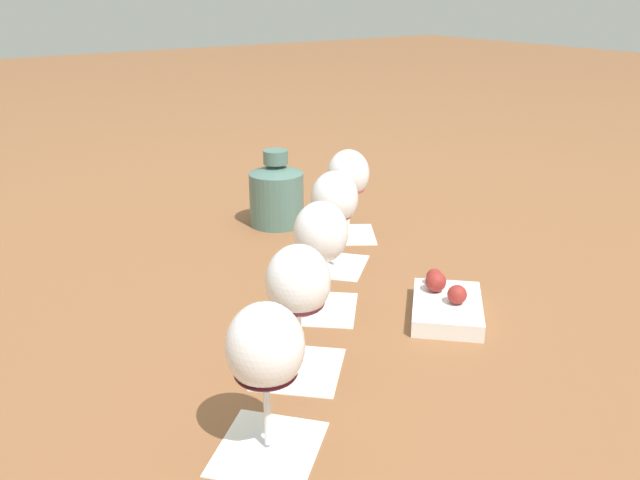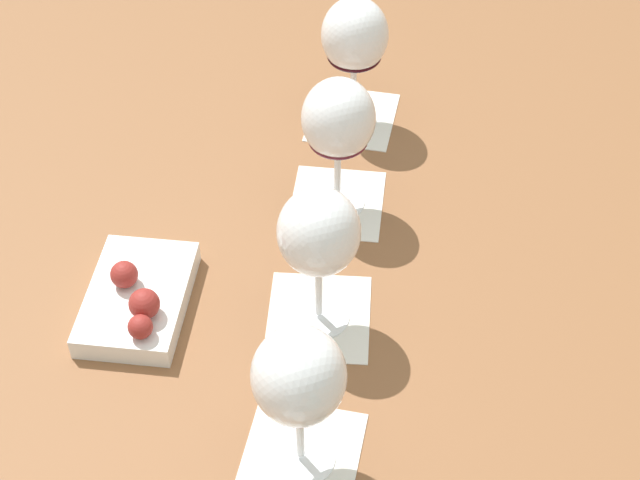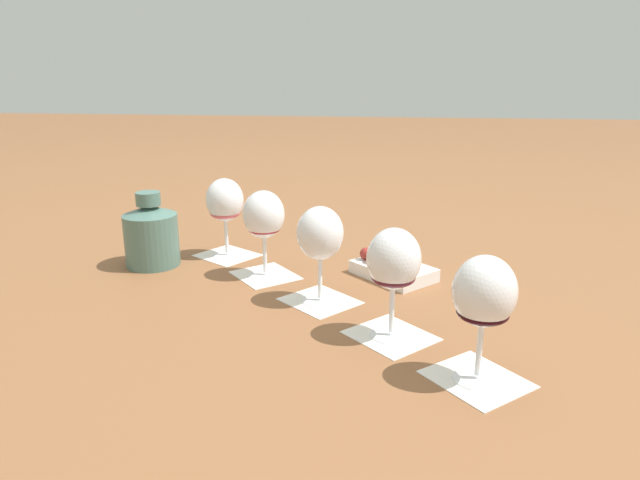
{
  "view_description": "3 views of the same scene",
  "coord_description": "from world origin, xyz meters",
  "px_view_note": "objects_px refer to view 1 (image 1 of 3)",
  "views": [
    {
      "loc": [
        0.51,
        0.73,
        0.45
      ],
      "look_at": [
        0.0,
        0.0,
        0.11
      ],
      "focal_mm": 38.0,
      "sensor_mm": 36.0,
      "label": 1
    },
    {
      "loc": [
        -0.38,
        -0.51,
        0.75
      ],
      "look_at": [
        0.0,
        0.0,
        0.11
      ],
      "focal_mm": 55.0,
      "sensor_mm": 36.0,
      "label": 2
    },
    {
      "loc": [
        0.89,
        0.12,
        0.37
      ],
      "look_at": [
        0.0,
        0.0,
        0.11
      ],
      "focal_mm": 32.0,
      "sensor_mm": 36.0,
      "label": 3
    }
  ],
  "objects_px": {
    "wine_glass_2": "(322,236)",
    "wine_glass_3": "(298,287)",
    "wine_glass_1": "(334,203)",
    "wine_glass_0": "(348,178)",
    "ceramic_vase": "(276,193)",
    "snack_dish": "(446,305)",
    "wine_glass_4": "(265,353)"
  },
  "relations": [
    {
      "from": "wine_glass_2",
      "to": "wine_glass_3",
      "type": "relative_size",
      "value": 1.0
    },
    {
      "from": "wine_glass_3",
      "to": "wine_glass_1",
      "type": "bearing_deg",
      "value": -133.29
    },
    {
      "from": "wine_glass_0",
      "to": "wine_glass_2",
      "type": "xyz_separation_m",
      "value": [
        0.21,
        0.22,
        -0.0
      ]
    },
    {
      "from": "ceramic_vase",
      "to": "wine_glass_3",
      "type": "bearing_deg",
      "value": 61.56
    },
    {
      "from": "wine_glass_2",
      "to": "ceramic_vase",
      "type": "height_order",
      "value": "wine_glass_2"
    },
    {
      "from": "wine_glass_2",
      "to": "snack_dish",
      "type": "height_order",
      "value": "wine_glass_2"
    },
    {
      "from": "ceramic_vase",
      "to": "snack_dish",
      "type": "distance_m",
      "value": 0.48
    },
    {
      "from": "wine_glass_1",
      "to": "wine_glass_3",
      "type": "xyz_separation_m",
      "value": [
        0.23,
        0.24,
        0.0
      ]
    },
    {
      "from": "wine_glass_1",
      "to": "wine_glass_4",
      "type": "relative_size",
      "value": 1.0
    },
    {
      "from": "wine_glass_2",
      "to": "snack_dish",
      "type": "xyz_separation_m",
      "value": [
        -0.13,
        0.12,
        -0.1
      ]
    },
    {
      "from": "ceramic_vase",
      "to": "wine_glass_0",
      "type": "bearing_deg",
      "value": 120.72
    },
    {
      "from": "wine_glass_2",
      "to": "wine_glass_4",
      "type": "distance_m",
      "value": 0.33
    },
    {
      "from": "wine_glass_1",
      "to": "ceramic_vase",
      "type": "height_order",
      "value": "wine_glass_1"
    },
    {
      "from": "wine_glass_2",
      "to": "wine_glass_3",
      "type": "bearing_deg",
      "value": 45.69
    },
    {
      "from": "wine_glass_4",
      "to": "ceramic_vase",
      "type": "distance_m",
      "value": 0.69
    },
    {
      "from": "wine_glass_4",
      "to": "wine_glass_0",
      "type": "bearing_deg",
      "value": -134.15
    },
    {
      "from": "wine_glass_1",
      "to": "wine_glass_2",
      "type": "relative_size",
      "value": 1.0
    },
    {
      "from": "ceramic_vase",
      "to": "snack_dish",
      "type": "relative_size",
      "value": 0.86
    },
    {
      "from": "wine_glass_0",
      "to": "wine_glass_4",
      "type": "height_order",
      "value": "same"
    },
    {
      "from": "wine_glass_4",
      "to": "snack_dish",
      "type": "xyz_separation_m",
      "value": [
        -0.36,
        -0.11,
        -0.1
      ]
    },
    {
      "from": "wine_glass_3",
      "to": "wine_glass_2",
      "type": "bearing_deg",
      "value": -134.31
    },
    {
      "from": "wine_glass_1",
      "to": "wine_glass_4",
      "type": "xyz_separation_m",
      "value": [
        0.34,
        0.35,
        0.0
      ]
    },
    {
      "from": "wine_glass_0",
      "to": "snack_dish",
      "type": "relative_size",
      "value": 0.94
    },
    {
      "from": "snack_dish",
      "to": "ceramic_vase",
      "type": "bearing_deg",
      "value": -90.56
    },
    {
      "from": "wine_glass_0",
      "to": "ceramic_vase",
      "type": "distance_m",
      "value": 0.16
    },
    {
      "from": "wine_glass_0",
      "to": "wine_glass_2",
      "type": "distance_m",
      "value": 0.31
    },
    {
      "from": "wine_glass_1",
      "to": "wine_glass_4",
      "type": "distance_m",
      "value": 0.49
    },
    {
      "from": "wine_glass_2",
      "to": "wine_glass_1",
      "type": "bearing_deg",
      "value": -132.15
    },
    {
      "from": "wine_glass_0",
      "to": "ceramic_vase",
      "type": "bearing_deg",
      "value": -59.28
    },
    {
      "from": "wine_glass_4",
      "to": "wine_glass_2",
      "type": "bearing_deg",
      "value": -134.53
    },
    {
      "from": "wine_glass_1",
      "to": "wine_glass_2",
      "type": "height_order",
      "value": "same"
    },
    {
      "from": "wine_glass_2",
      "to": "wine_glass_4",
      "type": "bearing_deg",
      "value": 45.47
    }
  ]
}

